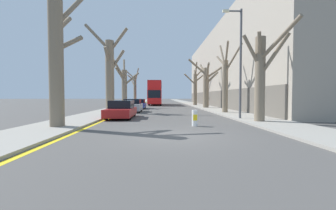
{
  "coord_description": "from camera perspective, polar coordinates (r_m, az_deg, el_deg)",
  "views": [
    {
      "loc": [
        -0.52,
        -9.55,
        1.67
      ],
      "look_at": [
        0.7,
        28.7,
        0.2
      ],
      "focal_mm": 24.0,
      "sensor_mm": 36.0,
      "label": 1
    }
  ],
  "objects": [
    {
      "name": "ground_plane",
      "position": [
        9.71,
        1.29,
        -7.72
      ],
      "size": [
        300.0,
        300.0,
        0.0
      ],
      "primitive_type": "plane",
      "color": "#4C4947"
    },
    {
      "name": "sidewalk_left",
      "position": [
        59.85,
        -7.33,
        0.64
      ],
      "size": [
        3.17,
        120.0,
        0.12
      ],
      "primitive_type": "cube",
      "color": "gray",
      "rests_on": "ground"
    },
    {
      "name": "sidewalk_right",
      "position": [
        59.96,
        4.65,
        0.66
      ],
      "size": [
        3.17,
        120.0,
        0.12
      ],
      "primitive_type": "cube",
      "color": "gray",
      "rests_on": "ground"
    },
    {
      "name": "building_facade_right",
      "position": [
        39.86,
        17.95,
        8.62
      ],
      "size": [
        10.08,
        46.51,
        12.42
      ],
      "color": "#9E9384",
      "rests_on": "ground"
    },
    {
      "name": "kerb_line_stripe",
      "position": [
        59.71,
        -5.65,
        0.59
      ],
      "size": [
        0.24,
        120.0,
        0.01
      ],
      "primitive_type": "cube",
      "color": "yellow",
      "rests_on": "ground"
    },
    {
      "name": "street_tree_left_0",
      "position": [
        13.19,
        -26.21,
        10.32
      ],
      "size": [
        1.6,
        2.43,
        7.71
      ],
      "color": "#7A6B56",
      "rests_on": "ground"
    },
    {
      "name": "street_tree_left_1",
      "position": [
        23.86,
        -14.59,
        8.21
      ],
      "size": [
        4.63,
        3.38,
        9.15
      ],
      "color": "#7A6B56",
      "rests_on": "ground"
    },
    {
      "name": "street_tree_left_2",
      "position": [
        33.85,
        -11.06,
        4.9
      ],
      "size": [
        3.44,
        4.31,
        7.34
      ],
      "color": "#7A6B56",
      "rests_on": "ground"
    },
    {
      "name": "street_tree_left_3",
      "position": [
        45.69,
        -8.47,
        4.39
      ],
      "size": [
        2.82,
        4.42,
        7.13
      ],
      "color": "#7A6B56",
      "rests_on": "ground"
    },
    {
      "name": "street_tree_right_0",
      "position": [
        15.22,
        22.62,
        7.2
      ],
      "size": [
        2.41,
        3.17,
        5.85
      ],
      "color": "#7A6B56",
      "rests_on": "ground"
    },
    {
      "name": "street_tree_right_1",
      "position": [
        22.8,
        14.36,
        5.93
      ],
      "size": [
        1.74,
        3.72,
        7.02
      ],
      "color": "#7A6B56",
      "rests_on": "ground"
    },
    {
      "name": "street_tree_right_2",
      "position": [
        31.72,
        9.71,
        5.3
      ],
      "size": [
        5.68,
        5.31,
        6.87
      ],
      "color": "#7A6B56",
      "rests_on": "ground"
    },
    {
      "name": "street_tree_right_3",
      "position": [
        40.76,
        6.92,
        4.67
      ],
      "size": [
        3.64,
        4.75,
        7.5
      ],
      "color": "#7A6B56",
      "rests_on": "ground"
    },
    {
      "name": "double_decker_bus",
      "position": [
        44.21,
        -3.27,
        3.31
      ],
      "size": [
        2.47,
        11.9,
        4.48
      ],
      "color": "red",
      "rests_on": "ground"
    },
    {
      "name": "parked_car_0",
      "position": [
        17.74,
        -11.74,
        -1.17
      ],
      "size": [
        1.89,
        4.57,
        1.36
      ],
      "color": "maroon",
      "rests_on": "ground"
    },
    {
      "name": "parked_car_1",
      "position": [
        24.47,
        -9.0,
        -0.18
      ],
      "size": [
        1.87,
        4.3,
        1.4
      ],
      "color": "#9EA3AD",
      "rests_on": "ground"
    },
    {
      "name": "parked_car_2",
      "position": [
        30.75,
        -7.53,
        0.23
      ],
      "size": [
        1.84,
        4.36,
        1.31
      ],
      "color": "navy",
      "rests_on": "ground"
    },
    {
      "name": "lamp_post",
      "position": [
        17.0,
        17.66,
        11.22
      ],
      "size": [
        1.4,
        0.2,
        7.82
      ],
      "color": "#4C4F54",
      "rests_on": "ground"
    },
    {
      "name": "traffic_bollard",
      "position": [
        12.71,
        6.81,
        -3.32
      ],
      "size": [
        0.33,
        0.34,
        0.91
      ],
      "color": "white",
      "rests_on": "ground"
    }
  ]
}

